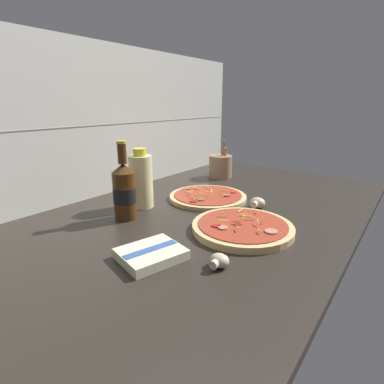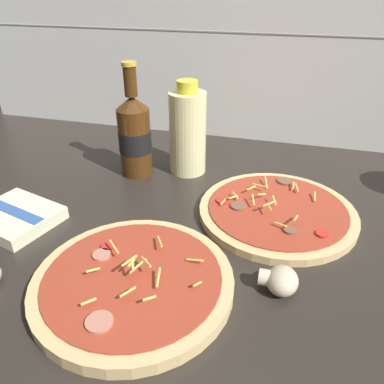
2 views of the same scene
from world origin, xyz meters
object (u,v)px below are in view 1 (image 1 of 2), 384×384
object	(u,v)px
pizza_near	(242,227)
utensil_crock	(220,166)
beer_bottle	(124,191)
pizza_far	(208,197)
mushroom_left	(257,203)
oil_bottle	(141,181)
mushroom_right	(219,261)
dish_towel	(151,254)

from	to	relation	value
pizza_near	utensil_crock	world-z (taller)	utensil_crock
pizza_near	beer_bottle	world-z (taller)	beer_bottle
pizza_far	utensil_crock	size ratio (longest dim) A/B	1.65
pizza_far	mushroom_left	bearing A→B (deg)	-84.72
beer_bottle	mushroom_left	size ratio (longest dim) A/B	4.38
oil_bottle	mushroom_right	distance (cm)	48.34
pizza_far	mushroom_left	size ratio (longest dim) A/B	5.22
pizza_near	oil_bottle	bearing A→B (deg)	94.05
pizza_near	utensil_crock	distance (cm)	65.24
dish_towel	beer_bottle	bearing A→B (deg)	60.91
mushroom_right	utensil_crock	size ratio (longest dim) A/B	0.27
pizza_near	pizza_far	size ratio (longest dim) A/B	0.99
oil_bottle	mushroom_left	distance (cm)	41.63
oil_bottle	mushroom_right	size ratio (longest dim) A/B	4.35
beer_bottle	utensil_crock	bearing A→B (deg)	4.43
mushroom_left	mushroom_right	xyz separation A→B (cm)	(-41.81, -10.40, -0.29)
oil_bottle	mushroom_right	xyz separation A→B (cm)	(-18.43, -43.97, -8.00)
pizza_far	oil_bottle	distance (cm)	27.03
beer_bottle	pizza_far	bearing A→B (deg)	-16.58
pizza_near	dish_towel	bearing A→B (deg)	160.47
beer_bottle	utensil_crock	size ratio (longest dim) A/B	1.39
pizza_far	oil_bottle	xyz separation A→B (cm)	(-21.56, 13.77, 8.72)
mushroom_left	utensil_crock	distance (cm)	46.52
oil_bottle	dish_towel	bearing A→B (deg)	-130.66
oil_bottle	mushroom_right	bearing A→B (deg)	-112.74
mushroom_left	pizza_near	bearing A→B (deg)	-165.99
mushroom_left	mushroom_right	world-z (taller)	mushroom_left
dish_towel	oil_bottle	bearing A→B (deg)	49.34
pizza_far	utensil_crock	world-z (taller)	utensil_crock
pizza_far	beer_bottle	distance (cm)	35.01
oil_bottle	mushroom_left	size ratio (longest dim) A/B	3.68
beer_bottle	utensil_crock	world-z (taller)	beer_bottle
pizza_near	mushroom_left	bearing A→B (deg)	14.01
pizza_far	utensil_crock	bearing A→B (deg)	24.26
oil_bottle	dish_towel	xyz separation A→B (cm)	(-24.85, -28.93, -8.39)
pizza_near	mushroom_right	size ratio (longest dim) A/B	6.10
pizza_near	dish_towel	size ratio (longest dim) A/B	1.72
beer_bottle	oil_bottle	xyz separation A→B (cm)	(11.01, 4.07, 0.33)
mushroom_left	mushroom_right	bearing A→B (deg)	-166.03
utensil_crock	oil_bottle	bearing A→B (deg)	-178.95
dish_towel	utensil_crock	bearing A→B (deg)	20.71
pizza_far	dish_towel	world-z (taller)	pizza_far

